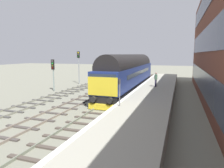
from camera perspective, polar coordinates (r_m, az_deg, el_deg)
The scene contains 10 objects.
ground_plane at distance 19.05m, azimuth -0.61°, elevation -5.88°, with size 140.00×140.00×0.00m, color gray.
track_main at distance 19.04m, azimuth -0.61°, elevation -5.72°, with size 2.50×60.00×0.15m.
track_adjacent_west at distance 20.35m, azimuth -9.53°, elevation -4.90°, with size 2.50×60.00×0.15m.
track_adjacent_far_west at distance 22.28m, azimuth -17.86°, elevation -4.04°, with size 2.50×60.00×0.15m.
station_platform at distance 18.10m, azimuth 10.25°, elevation -5.15°, with size 4.00×44.00×1.01m.
diesel_locomotive at distance 25.89m, azimuth 4.98°, elevation 3.47°, with size 2.74×19.42×4.68m.
signal_post_mid at distance 26.64m, azimuth -16.26°, elevation 3.66°, with size 0.44×0.22×4.04m.
signal_post_far at distance 32.44m, azimuth -9.38°, elevation 5.74°, with size 0.44×0.22×5.12m.
platform_number_sign at distance 14.45m, azimuth 2.14°, elevation -1.18°, with size 0.10×0.44×1.94m.
waiting_passenger at distance 23.53m, azimuth 12.26°, elevation 1.61°, with size 0.42×0.49×1.64m.
Camera 1 is at (6.10, -17.42, 4.70)m, focal length 32.44 mm.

